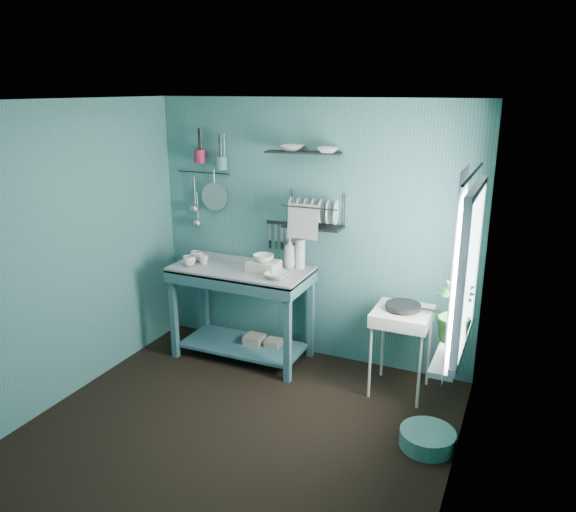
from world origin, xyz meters
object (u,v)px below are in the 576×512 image
at_px(storage_tin_small, 274,349).
at_px(floor_basin, 427,439).
at_px(utensil_cup_teal, 221,163).
at_px(work_counter, 242,313).
at_px(frying_pan, 403,306).
at_px(wash_tub, 264,266).
at_px(hotplate_stand, 400,351).
at_px(mug_mid, 204,260).
at_px(soap_bottle, 290,252).
at_px(utensil_cup_magenta, 200,156).
at_px(colander, 214,197).
at_px(dish_rack, 313,211).
at_px(mug_left, 189,261).
at_px(mug_right, 196,256).
at_px(potted_plant, 454,312).
at_px(storage_tin_large, 254,346).
at_px(water_bottle, 300,254).

bearing_deg(storage_tin_small, floor_basin, -26.38).
relative_size(utensil_cup_teal, storage_tin_small, 0.65).
relative_size(work_counter, floor_basin, 3.18).
bearing_deg(frying_pan, wash_tub, 179.59).
xyz_separation_m(hotplate_stand, floor_basin, (0.39, -0.72, -0.32)).
bearing_deg(mug_mid, hotplate_stand, 0.90).
height_order(work_counter, floor_basin, work_counter).
xyz_separation_m(soap_bottle, utensil_cup_magenta, (-1.01, 0.09, 0.85)).
relative_size(frying_pan, utensil_cup_teal, 2.31).
bearing_deg(storage_tin_small, colander, 162.60).
bearing_deg(dish_rack, soap_bottle, -174.23).
bearing_deg(mug_left, hotplate_stand, 3.64).
bearing_deg(utensil_cup_magenta, frying_pan, -8.38).
distance_m(dish_rack, floor_basin, 2.18).
bearing_deg(storage_tin_small, mug_right, -174.29).
height_order(frying_pan, colander, colander).
relative_size(storage_tin_small, floor_basin, 0.48).
xyz_separation_m(work_counter, soap_bottle, (0.42, 0.20, 0.62)).
xyz_separation_m(wash_tub, hotplate_stand, (1.32, -0.01, -0.60)).
height_order(work_counter, wash_tub, wash_tub).
bearing_deg(frying_pan, floor_basin, -61.41).
height_order(soap_bottle, storage_tin_small, soap_bottle).
height_order(utensil_cup_teal, storage_tin_small, utensil_cup_teal).
bearing_deg(storage_tin_small, mug_left, -162.90).
bearing_deg(dish_rack, storage_tin_small, -159.28).
xyz_separation_m(soap_bottle, potted_plant, (1.64, -0.81, -0.03)).
xyz_separation_m(hotplate_stand, utensil_cup_magenta, (-2.17, 0.32, 1.55)).
bearing_deg(work_counter, dish_rack, 26.71).
height_order(hotplate_stand, floor_basin, hotplate_stand).
bearing_deg(storage_tin_large, mug_left, -160.10).
xyz_separation_m(mug_left, floor_basin, (2.44, -0.59, -0.92)).
relative_size(wash_tub, storage_tin_small, 1.40).
distance_m(hotplate_stand, potted_plant, 1.01).
xyz_separation_m(colander, floor_basin, (2.43, -1.07, -1.46)).
xyz_separation_m(work_counter, floor_basin, (1.96, -0.75, -0.40)).
bearing_deg(floor_basin, utensil_cup_magenta, 157.96).
relative_size(potted_plant, storage_tin_large, 2.01).
bearing_deg(colander, frying_pan, -9.72).
relative_size(utensil_cup_magenta, floor_basin, 0.31).
xyz_separation_m(dish_rack, colander, (-1.10, 0.08, 0.03)).
bearing_deg(hotplate_stand, storage_tin_large, 169.41).
bearing_deg(work_counter, utensil_cup_magenta, 160.11).
relative_size(hotplate_stand, storage_tin_small, 3.84).
bearing_deg(storage_tin_small, water_bottle, 32.47).
xyz_separation_m(hotplate_stand, colander, (-2.04, 0.35, 1.14)).
distance_m(utensil_cup_magenta, storage_tin_small, 2.05).
height_order(mug_mid, storage_tin_small, mug_mid).
distance_m(work_counter, mug_mid, 0.64).
height_order(work_counter, storage_tin_large, work_counter).
relative_size(wash_tub, storage_tin_large, 1.27).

